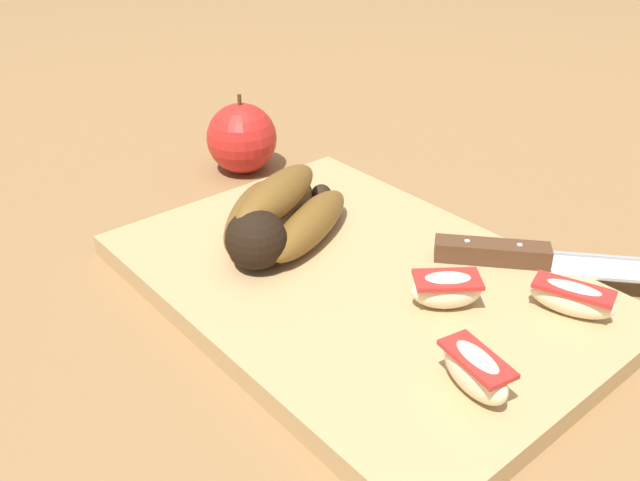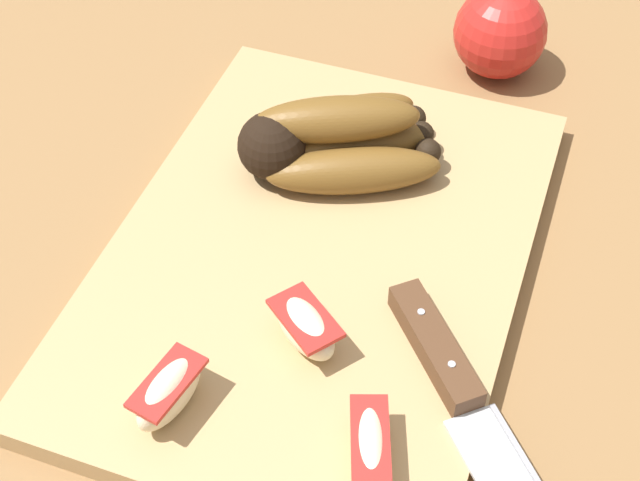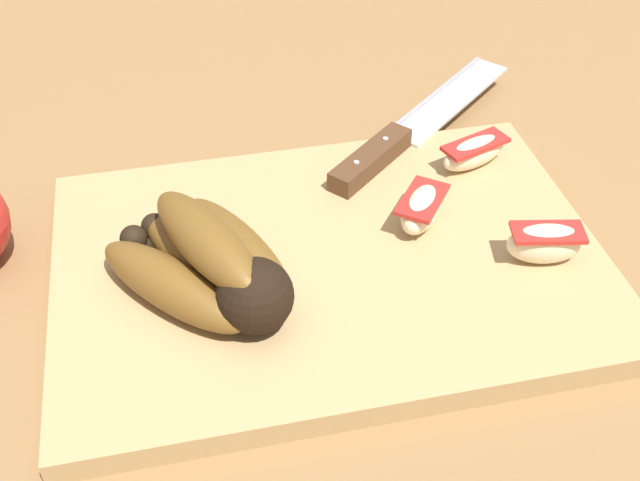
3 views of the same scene
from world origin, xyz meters
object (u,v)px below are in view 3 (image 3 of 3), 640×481
at_px(banana_bunch, 211,265).
at_px(apple_wedge_middle, 474,152).
at_px(apple_wedge_far, 546,243).
at_px(chefs_knife, 400,137).
at_px(apple_wedge_near, 421,208).

distance_m(banana_bunch, apple_wedge_middle, 0.26).
height_order(banana_bunch, apple_wedge_middle, banana_bunch).
relative_size(banana_bunch, apple_wedge_middle, 2.36).
relative_size(banana_bunch, apple_wedge_far, 2.65).
bearing_deg(chefs_knife, banana_bunch, 39.58).
bearing_deg(chefs_knife, apple_wedge_middle, 136.84).
relative_size(chefs_knife, apple_wedge_far, 3.72).
bearing_deg(apple_wedge_far, banana_bunch, -5.11).
relative_size(banana_bunch, apple_wedge_near, 2.64).
bearing_deg(apple_wedge_near, apple_wedge_middle, -136.35).
relative_size(chefs_knife, apple_wedge_near, 3.72).
bearing_deg(banana_bunch, apple_wedge_near, -166.92).
height_order(chefs_knife, apple_wedge_middle, apple_wedge_middle).
relative_size(chefs_knife, apple_wedge_middle, 3.32).
xyz_separation_m(chefs_knife, apple_wedge_middle, (-0.05, 0.05, 0.01)).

